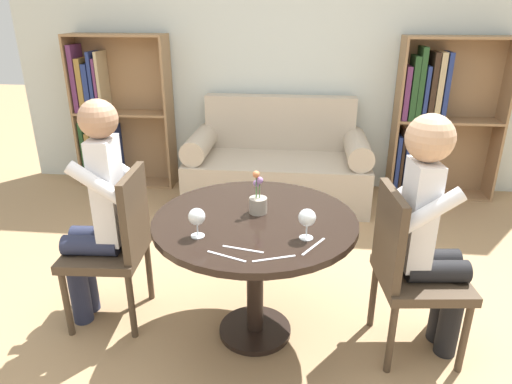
% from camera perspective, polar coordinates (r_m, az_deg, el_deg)
% --- Properties ---
extents(ground_plane, '(16.00, 16.00, 0.00)m').
position_cam_1_polar(ground_plane, '(2.68, -0.12, -17.06)').
color(ground_plane, tan).
extents(back_wall, '(5.20, 0.05, 2.70)m').
position_cam_1_polar(back_wall, '(4.45, 3.32, 17.73)').
color(back_wall, silver).
rests_on(back_wall, ground_plane).
extents(round_table, '(1.03, 1.03, 0.71)m').
position_cam_1_polar(round_table, '(2.35, -0.13, -5.95)').
color(round_table, black).
rests_on(round_table, ground_plane).
extents(couch, '(1.63, 0.80, 0.92)m').
position_cam_1_polar(couch, '(4.24, 2.71, 3.15)').
color(couch, '#B7A893').
rests_on(couch, ground_plane).
extents(bookshelf_left, '(0.94, 0.28, 1.46)m').
position_cam_1_polar(bookshelf_left, '(4.78, -17.64, 8.79)').
color(bookshelf_left, '#93704C').
rests_on(bookshelf_left, ground_plane).
extents(bookshelf_right, '(0.94, 0.28, 1.46)m').
position_cam_1_polar(bookshelf_right, '(4.53, 21.14, 8.69)').
color(bookshelf_right, '#93704C').
rests_on(bookshelf_right, ground_plane).
extents(chair_left, '(0.44, 0.44, 0.90)m').
position_cam_1_polar(chair_left, '(2.64, -16.99, -5.92)').
color(chair_left, '#473828').
rests_on(chair_left, ground_plane).
extents(chair_right, '(0.46, 0.46, 0.90)m').
position_cam_1_polar(chair_right, '(2.42, 18.55, -8.86)').
color(chair_right, '#473828').
rests_on(chair_right, ground_plane).
extents(person_left, '(0.43, 0.36, 1.28)m').
position_cam_1_polar(person_left, '(2.60, -19.29, -2.33)').
color(person_left, '#282D47').
rests_on(person_left, ground_plane).
extents(person_right, '(0.44, 0.37, 1.26)m').
position_cam_1_polar(person_right, '(2.37, 21.03, -4.56)').
color(person_right, black).
rests_on(person_right, ground_plane).
extents(wine_glass_left, '(0.08, 0.08, 0.14)m').
position_cam_1_polar(wine_glass_left, '(2.10, -7.41, -3.19)').
color(wine_glass_left, white).
rests_on(wine_glass_left, round_table).
extents(wine_glass_right, '(0.08, 0.08, 0.15)m').
position_cam_1_polar(wine_glass_right, '(2.07, 6.40, -3.32)').
color(wine_glass_right, white).
rests_on(wine_glass_right, round_table).
extents(flower_vase, '(0.09, 0.09, 0.23)m').
position_cam_1_polar(flower_vase, '(2.33, 0.25, -1.13)').
color(flower_vase, '#9E9384').
rests_on(flower_vase, round_table).
extents(knife_left_setting, '(0.11, 0.17, 0.00)m').
position_cam_1_polar(knife_left_setting, '(2.05, 7.21, -6.77)').
color(knife_left_setting, silver).
rests_on(knife_left_setting, round_table).
extents(fork_left_setting, '(0.18, 0.08, 0.00)m').
position_cam_1_polar(fork_left_setting, '(1.96, -3.71, -8.03)').
color(fork_left_setting, silver).
rests_on(fork_left_setting, round_table).
extents(knife_right_setting, '(0.18, 0.08, 0.00)m').
position_cam_1_polar(knife_right_setting, '(1.95, 2.27, -8.31)').
color(knife_right_setting, silver).
rests_on(knife_right_setting, round_table).
extents(fork_right_setting, '(0.19, 0.05, 0.00)m').
position_cam_1_polar(fork_right_setting, '(2.01, -1.65, -7.16)').
color(fork_right_setting, silver).
rests_on(fork_right_setting, round_table).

